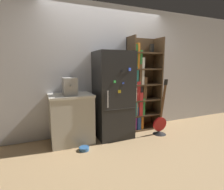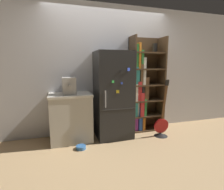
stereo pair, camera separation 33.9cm
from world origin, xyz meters
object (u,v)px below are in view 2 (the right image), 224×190
object	(u,v)px
refrigerator	(113,95)
bookshelf	(142,89)
guitar	(161,128)
pet_bowl	(81,147)
espresso_machine	(69,86)

from	to	relation	value
refrigerator	bookshelf	distance (m)	0.71
guitar	pet_bowl	bearing A→B (deg)	-176.80
refrigerator	pet_bowl	xyz separation A→B (m)	(-0.69, -0.40, -0.80)
bookshelf	guitar	xyz separation A→B (m)	(0.22, -0.46, -0.73)
bookshelf	refrigerator	bearing A→B (deg)	-167.56
refrigerator	guitar	xyz separation A→B (m)	(0.91, -0.31, -0.66)
espresso_machine	guitar	distance (m)	1.96
bookshelf	pet_bowl	world-z (taller)	bookshelf
espresso_machine	pet_bowl	size ratio (longest dim) A/B	1.99
guitar	refrigerator	bearing A→B (deg)	161.28
refrigerator	guitar	size ratio (longest dim) A/B	1.46
bookshelf	pet_bowl	distance (m)	1.72
refrigerator	espresso_machine	bearing A→B (deg)	-177.90
bookshelf	pet_bowl	bearing A→B (deg)	-158.29
espresso_machine	refrigerator	bearing A→B (deg)	2.10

